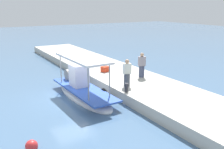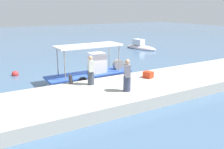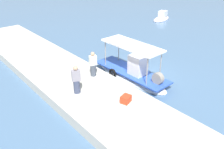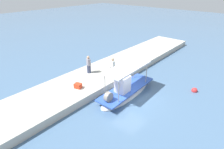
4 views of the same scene
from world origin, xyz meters
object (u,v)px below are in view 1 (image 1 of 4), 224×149
object	(u,v)px
mooring_bollard	(127,88)
cargo_crate	(105,69)
marker_buoy	(32,146)
fisherman_near_bollard	(142,66)
fisherman_by_crate	(127,74)
main_fishing_boat	(83,90)

from	to	relation	value
mooring_bollard	cargo_crate	xyz separation A→B (m)	(4.92, -1.30, -0.06)
mooring_bollard	marker_buoy	xyz separation A→B (m)	(-2.26, 6.28, -0.83)
fisherman_near_bollard	fisherman_by_crate	size ratio (longest dim) A/B	1.02
main_fishing_boat	cargo_crate	bearing A→B (deg)	-49.66
marker_buoy	mooring_bollard	bearing A→B (deg)	-70.22
main_fishing_boat	fisherman_near_bollard	world-z (taller)	main_fishing_boat
mooring_bollard	marker_buoy	world-z (taller)	mooring_bollard
fisherman_near_bollard	fisherman_by_crate	bearing A→B (deg)	119.41
cargo_crate	marker_buoy	xyz separation A→B (m)	(-7.18, 7.58, -0.76)
fisherman_near_bollard	marker_buoy	world-z (taller)	fisherman_near_bollard
cargo_crate	fisherman_near_bollard	bearing A→B (deg)	-150.47
marker_buoy	fisherman_near_bollard	bearing A→B (deg)	-63.87
fisherman_near_bollard	fisherman_by_crate	xyz separation A→B (m)	(-1.19, 2.11, -0.02)
fisherman_by_crate	main_fishing_boat	bearing A→B (deg)	65.03
fisherman_near_bollard	marker_buoy	distance (m)	10.24
main_fishing_boat	fisherman_by_crate	size ratio (longest dim) A/B	3.69
cargo_crate	marker_buoy	world-z (taller)	cargo_crate
mooring_bollard	marker_buoy	size ratio (longest dim) A/B	1.05
fisherman_near_bollard	mooring_bollard	distance (m)	3.63
fisherman_by_crate	marker_buoy	xyz separation A→B (m)	(-3.28, 7.00, -1.35)
marker_buoy	fisherman_by_crate	bearing A→B (deg)	-64.89
fisherman_by_crate	marker_buoy	world-z (taller)	fisherman_by_crate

